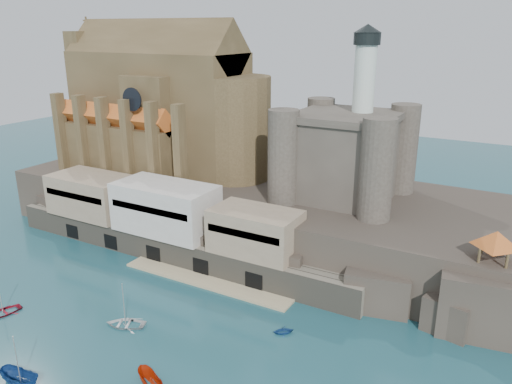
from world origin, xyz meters
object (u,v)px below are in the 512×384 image
object	(u,v)px
church	(165,111)
pavilion	(496,241)
boat_2	(21,384)
boat_0	(3,314)
castle_keep	(345,151)

from	to	relation	value
church	pavilion	distance (m)	68.65
boat_2	church	bearing A→B (deg)	18.74
church	boat_2	size ratio (longest dim) A/B	8.25
church	boat_2	bearing A→B (deg)	-68.22
boat_0	boat_2	size ratio (longest dim) A/B	0.88
pavilion	boat_2	xyz separation A→B (m)	(-44.52, -38.21, -12.73)
church	boat_0	world-z (taller)	church
pavilion	boat_0	world-z (taller)	pavilion
pavilion	castle_keep	bearing A→B (deg)	149.82
church	boat_2	distance (m)	62.29
church	boat_2	xyz separation A→B (m)	(21.61, -54.07, -22.13)
church	castle_keep	distance (m)	40.39
church	boat_0	bearing A→B (deg)	-82.14
church	castle_keep	world-z (taller)	church
church	boat_0	size ratio (longest dim) A/B	9.42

